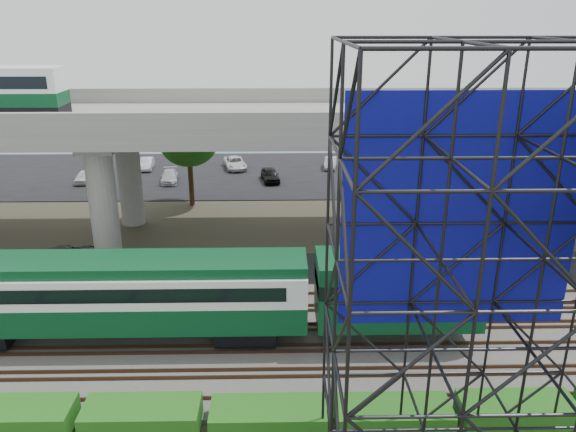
{
  "coord_description": "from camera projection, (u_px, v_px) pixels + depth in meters",
  "views": [
    {
      "loc": [
        1.42,
        -22.63,
        15.63
      ],
      "look_at": [
        2.0,
        6.0,
        5.36
      ],
      "focal_mm": 35.0,
      "sensor_mm": 36.0,
      "label": 1
    }
  ],
  "objects": [
    {
      "name": "ground",
      "position": [
        248.0,
        365.0,
        26.55
      ],
      "size": [
        140.0,
        140.0,
        0.0
      ],
      "primitive_type": "plane",
      "color": "#474233",
      "rests_on": "ground"
    },
    {
      "name": "ballast_bed",
      "position": [
        250.0,
        340.0,
        28.4
      ],
      "size": [
        90.0,
        12.0,
        0.2
      ],
      "primitive_type": "cube",
      "color": "slate",
      "rests_on": "ground"
    },
    {
      "name": "service_road",
      "position": [
        256.0,
        270.0,
        36.42
      ],
      "size": [
        90.0,
        5.0,
        0.08
      ],
      "primitive_type": "cube",
      "color": "black",
      "rests_on": "ground"
    },
    {
      "name": "parking_lot",
      "position": [
        263.0,
        174.0,
        58.53
      ],
      "size": [
        90.0,
        18.0,
        0.08
      ],
      "primitive_type": "cube",
      "color": "black",
      "rests_on": "ground"
    },
    {
      "name": "harbor_water",
      "position": [
        267.0,
        132.0,
        79.24
      ],
      "size": [
        140.0,
        40.0,
        0.03
      ],
      "primitive_type": "cube",
      "color": "slate",
      "rests_on": "ground"
    },
    {
      "name": "rail_tracks",
      "position": [
        250.0,
        337.0,
        28.34
      ],
      "size": [
        90.0,
        9.52,
        0.16
      ],
      "color": "#472D1E",
      "rests_on": "ballast_bed"
    },
    {
      "name": "commuter_train",
      "position": [
        155.0,
        292.0,
        27.37
      ],
      "size": [
        29.3,
        3.06,
        4.3
      ],
      "color": "black",
      "rests_on": "rail_tracks"
    },
    {
      "name": "overpass",
      "position": [
        236.0,
        129.0,
        38.8
      ],
      "size": [
        80.0,
        12.0,
        12.4
      ],
      "color": "#9E9B93",
      "rests_on": "ground"
    },
    {
      "name": "scaffold_tower",
      "position": [
        487.0,
        306.0,
        16.66
      ],
      "size": [
        9.36,
        6.36,
        15.0
      ],
      "color": "black",
      "rests_on": "ground"
    },
    {
      "name": "hedge_strip",
      "position": [
        268.0,
        417.0,
        22.33
      ],
      "size": [
        34.6,
        1.8,
        1.2
      ],
      "color": "#125112",
      "rests_on": "ground"
    },
    {
      "name": "trees",
      "position": [
        191.0,
        165.0,
        39.79
      ],
      "size": [
        40.94,
        16.94,
        7.69
      ],
      "color": "#382314",
      "rests_on": "ground"
    },
    {
      "name": "suv",
      "position": [
        64.0,
        257.0,
        36.59
      ],
      "size": [
        5.34,
        3.9,
        1.35
      ],
      "primitive_type": "imported",
      "rotation": [
        0.0,
        0.0,
        1.96
      ],
      "color": "black",
      "rests_on": "service_road"
    },
    {
      "name": "parked_cars",
      "position": [
        272.0,
        169.0,
        57.84
      ],
      "size": [
        37.67,
        9.7,
        1.31
      ],
      "color": "silver",
      "rests_on": "parking_lot"
    }
  ]
}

